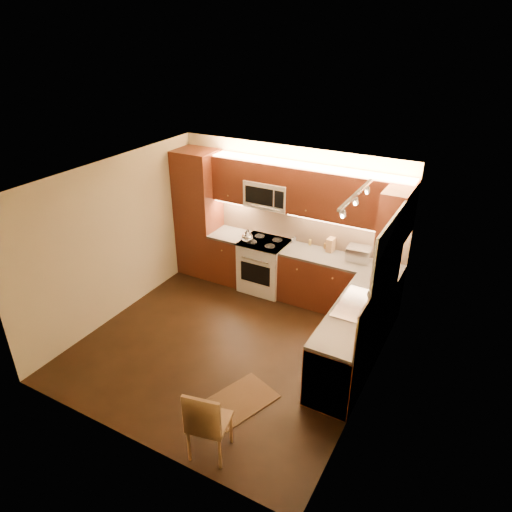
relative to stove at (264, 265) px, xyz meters
The scene contains 37 objects.
floor 1.76m from the stove, 79.85° to the right, with size 4.00×4.00×0.01m, color black.
ceiling 2.66m from the stove, 79.85° to the right, with size 4.00×4.00×0.01m, color beige.
wall_back 0.91m from the stove, 47.29° to the left, with size 4.00×0.01×2.50m, color #C6BA91.
wall_front 3.77m from the stove, 85.33° to the right, with size 4.00×0.01×2.50m, color #C6BA91.
wall_left 2.51m from the stove, 135.42° to the right, with size 0.01×4.00×2.50m, color #C6BA91.
wall_right 2.95m from the stove, 36.06° to the right, with size 0.01×4.00×2.50m, color #C6BA91.
pantry 1.52m from the stove, behind, with size 0.70×0.60×2.30m, color #4A1E0F.
base_cab_back_left 0.69m from the stove, behind, with size 0.62×0.60×0.86m, color #4A1E0F.
counter_back_left 0.81m from the stove, behind, with size 0.62×0.60×0.04m, color #393634.
base_cab_back_right 1.34m from the stove, ahead, with size 1.92×0.60×0.86m, color #4A1E0F.
counter_back_right 1.40m from the stove, ahead, with size 1.92×0.60×0.04m, color #393634.
base_cab_right 2.37m from the stove, 32.52° to the right, with size 0.60×2.00×0.86m, color #4A1E0F.
counter_right 2.41m from the stove, 32.52° to the right, with size 0.60×2.00×0.04m, color #393634.
dishwasher 2.81m from the stove, 44.64° to the right, with size 0.58×0.60×0.84m, color silver.
backsplash_back 1.03m from the stove, 25.86° to the left, with size 3.30×0.02×0.60m, color tan.
backsplash_right 2.72m from the stove, 29.11° to the right, with size 0.02×2.00×0.60m, color tan.
upper_cab_back_left 1.58m from the stove, 167.74° to the left, with size 0.62×0.35×0.75m, color #4A1E0F.
upper_cab_back_right 1.95m from the stove, ahead, with size 1.92×0.35×0.75m, color #4A1E0F.
upper_cab_bridge 1.64m from the stove, 90.00° to the left, with size 0.76×0.35×0.31m, color #4A1E0F.
upper_cab_right_corner 2.57m from the stove, ahead, with size 0.35×0.50×0.75m, color #4A1E0F.
stove is the anchor object (origin of this frame).
microwave 1.27m from the stove, 90.00° to the left, with size 0.76×0.38×0.44m, color silver, non-canonical shape.
window_frame 2.79m from the stove, 26.21° to the right, with size 0.03×1.44×1.24m, color silver.
window_blinds 2.77m from the stove, 26.41° to the right, with size 0.02×1.36×1.16m, color silver.
sink 2.35m from the stove, 29.36° to the right, with size 0.52×0.86×0.15m, color silver, non-canonical shape.
faucet 2.52m from the stove, 27.30° to the right, with size 0.20×0.04×0.30m, color silver, non-canonical shape.
track_light_bar 3.01m from the stove, 34.57° to the right, with size 0.04×1.20×0.03m, color silver.
kettle 0.64m from the stove, 148.88° to the right, with size 0.19×0.19×0.22m, color silver, non-canonical shape.
toaster_oven 1.69m from the stove, ahead, with size 0.37×0.28×0.22m, color silver.
knife_block 1.25m from the stove, 11.20° to the left, with size 0.10×0.16×0.23m, color #916541.
spice_jar_a 0.69m from the stove, 23.77° to the left, with size 0.05×0.05×0.10m, color silver.
spice_jar_b 0.91m from the stove, 20.30° to the left, with size 0.04×0.04×0.10m, color olive.
spice_jar_c 0.71m from the stove, 30.96° to the left, with size 0.05×0.05×0.10m, color silver.
spice_jar_d 1.13m from the stove, 15.10° to the left, with size 0.04×0.04×0.09m, color brown.
soap_bottle 2.29m from the stove, 19.56° to the right, with size 0.10×0.10×0.22m, color silver.
rug 2.80m from the stove, 68.52° to the right, with size 0.58×0.87×0.01m, color black.
dining_chair 3.56m from the stove, 71.68° to the right, with size 0.41×0.41×0.92m, color #916541, non-canonical shape.
Camera 1 is at (2.97, -4.61, 4.24)m, focal length 32.49 mm.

